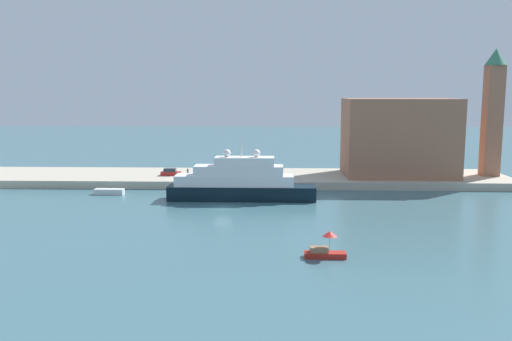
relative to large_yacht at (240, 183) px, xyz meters
The scene contains 10 objects.
ground 7.61m from the large_yacht, 108.40° to the right, with size 400.00×400.00×0.00m, color #3D6670.
quay_dock 19.02m from the large_yacht, 96.73° to the left, with size 110.00×18.84×1.48m, color #B7AD99.
large_yacht is the anchor object (origin of this frame).
small_motorboat 34.13m from the large_yacht, 70.18° to the right, with size 4.59×1.65×3.03m.
work_barge 24.21m from the large_yacht, behind, with size 5.22×1.56×1.00m, color silver.
harbor_building 36.70m from the large_yacht, 31.33° to the left, with size 21.62×14.03×15.43m, color #9E664C.
bell_tower 54.20m from the large_yacht, 21.18° to the left, with size 4.21×4.21×25.18m.
parked_car 22.76m from the large_yacht, 131.54° to the left, with size 4.00×1.71×1.42m.
person_figure 20.06m from the large_yacht, 125.04° to the left, with size 0.36×0.36×1.59m.
mooring_bollard 12.44m from the large_yacht, 118.09° to the left, with size 0.52×0.52×0.61m, color black.
Camera 1 is at (8.09, -83.47, 18.29)m, focal length 37.82 mm.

